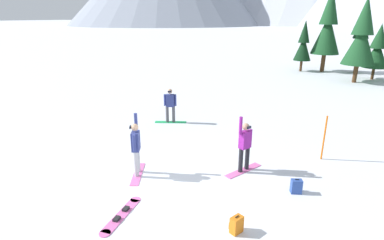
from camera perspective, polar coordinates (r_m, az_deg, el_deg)
The scene contains 13 objects.
ground_plane at distance 9.75m, azimuth -3.44°, elevation -12.63°, with size 800.00×800.00×0.00m, color white.
snowboarder_foreground at distance 10.22m, azimuth -10.47°, elevation -5.07°, with size 0.86×1.54×2.09m.
snowboarder_midground at distance 10.45m, azimuth 9.88°, elevation -4.73°, with size 1.01×1.51×2.03m.
snowboarder_background at distance 15.17m, azimuth -4.11°, elevation 2.83°, with size 1.58×0.81×1.74m.
loose_snowboard_near_left at distance 8.78m, azimuth -13.11°, elevation -16.95°, with size 0.41×1.85×0.09m.
backpack_orange at distance 8.00m, azimuth 8.31°, elevation -18.88°, with size 0.35×0.38×0.47m.
backpack_blue at distance 9.92m, azimuth 18.97°, elevation -11.70°, with size 0.37×0.34×0.47m.
trail_marker_pole at distance 12.19m, azimuth 23.56°, elevation -3.11°, with size 0.06×0.06×1.71m, color orange.
pine_tree_leaning at distance 27.84m, azimuth 29.25°, elevation 13.45°, with size 2.51×2.51×6.59m.
pine_tree_broad at distance 30.04m, azimuth 31.46°, elevation 11.20°, with size 1.98×1.98×4.57m.
pine_tree_young at distance 32.24m, azimuth 24.15°, elevation 15.70°, with size 2.59×2.59×7.71m.
pine_tree_short at distance 31.74m, azimuth 20.20°, elevation 13.26°, with size 1.62×1.62×4.81m.
pine_tree_tall at distance 32.91m, azimuth 29.02°, elevation 13.00°, with size 2.09×2.09×5.57m.
Camera 1 is at (3.71, -7.45, 5.08)m, focal length 28.41 mm.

